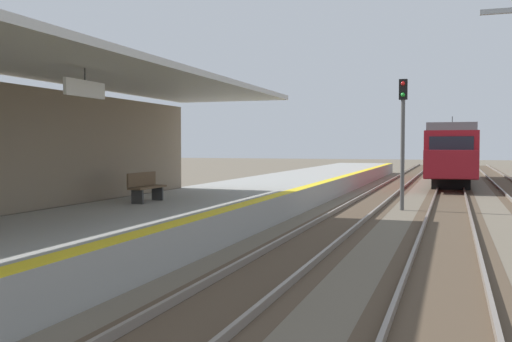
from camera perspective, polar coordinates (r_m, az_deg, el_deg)
name	(u,v)px	position (r m, az deg, el deg)	size (l,w,h in m)	color
station_platform	(178,215)	(17.92, -7.62, -4.34)	(5.00, 80.00, 0.91)	#999993
track_pair_nearest_platform	(345,219)	(20.40, 8.72, -4.65)	(2.34, 120.00, 0.16)	#4C3D2D
track_pair_middle	(448,223)	(20.09, 18.35, -4.86)	(2.34, 120.00, 0.16)	#4C3D2D
approaching_train	(452,151)	(42.14, 18.64, 1.83)	(2.93, 19.60, 4.76)	maroon
rail_signal_post	(403,130)	(23.82, 14.19, 3.91)	(0.32, 0.34, 5.20)	#4C4C4C
platform_bench	(146,186)	(17.62, -10.78, -1.46)	(0.45, 1.60, 0.88)	brown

